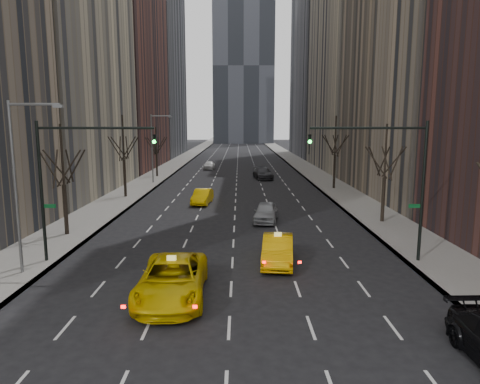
{
  "coord_description": "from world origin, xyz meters",
  "views": [
    {
      "loc": [
        0.42,
        -11.88,
        8.01
      ],
      "look_at": [
        0.45,
        16.09,
        3.5
      ],
      "focal_mm": 32.0,
      "sensor_mm": 36.0,
      "label": 1
    }
  ],
  "objects": [
    {
      "name": "tree_lw_d",
      "position": [
        -12.0,
        52.0,
        3.56
      ],
      "size": [
        3.36,
        3.5,
        7.36
      ],
      "color": "black",
      "rests_on": "ground"
    },
    {
      "name": "taxi_sedan",
      "position": [
        2.61,
        11.86,
        0.81
      ],
      "size": [
        2.21,
        5.05,
        1.61
      ],
      "primitive_type": "imported",
      "rotation": [
        0.0,
        0.0,
        -0.1
      ],
      "color": "#E2A104",
      "rests_on": "ground"
    },
    {
      "name": "tree_lw_c",
      "position": [
        -12.0,
        34.0,
        4.04
      ],
      "size": [
        3.36,
        3.5,
        8.74
      ],
      "color": "black",
      "rests_on": "ground"
    },
    {
      "name": "streetlight_near",
      "position": [
        -10.84,
        10.0,
        5.62
      ],
      "size": [
        2.83,
        0.22,
        9.0
      ],
      "color": "slate",
      "rests_on": "ground"
    },
    {
      "name": "far_car_white",
      "position": [
        -4.91,
        62.89,
        0.73
      ],
      "size": [
        1.99,
        4.4,
        1.46
      ],
      "primitive_type": "imported",
      "rotation": [
        0.0,
        0.0,
        -0.06
      ],
      "color": "white",
      "rests_on": "ground"
    },
    {
      "name": "sidewalk_right",
      "position": [
        12.25,
        70.0,
        0.07
      ],
      "size": [
        4.5,
        320.0,
        0.15
      ],
      "primitive_type": "cube",
      "color": "slate",
      "rests_on": "ground"
    },
    {
      "name": "far_taxi",
      "position": [
        -3.31,
        30.36,
        0.74
      ],
      "size": [
        2.03,
        4.62,
        1.47
      ],
      "primitive_type": "imported",
      "rotation": [
        0.0,
        0.0,
        -0.11
      ],
      "color": "#FFC605",
      "rests_on": "ground"
    },
    {
      "name": "bld_right_deep",
      "position": [
        21.5,
        95.0,
        29.0
      ],
      "size": [
        14.0,
        30.0,
        58.0
      ],
      "primitive_type": "cube",
      "color": "slate",
      "rests_on": "ground"
    },
    {
      "name": "bld_left_far",
      "position": [
        -21.5,
        66.0,
        22.0
      ],
      "size": [
        14.0,
        28.0,
        44.0
      ],
      "primitive_type": "cube",
      "color": "brown",
      "rests_on": "ground"
    },
    {
      "name": "traffic_mast_left",
      "position": [
        -9.11,
        12.0,
        5.49
      ],
      "size": [
        6.69,
        0.39,
        8.0
      ],
      "color": "black",
      "rests_on": "ground"
    },
    {
      "name": "far_suv_grey",
      "position": [
        3.81,
        49.83,
        0.83
      ],
      "size": [
        3.09,
        5.97,
        1.66
      ],
      "primitive_type": "imported",
      "rotation": [
        0.0,
        0.0,
        0.14
      ],
      "color": "#2F2F34",
      "rests_on": "ground"
    },
    {
      "name": "bld_left_deep",
      "position": [
        -21.5,
        96.0,
        30.0
      ],
      "size": [
        14.0,
        30.0,
        60.0
      ],
      "primitive_type": "cube",
      "color": "slate",
      "rests_on": "ground"
    },
    {
      "name": "tree_rw_b",
      "position": [
        12.0,
        22.0,
        3.72
      ],
      "size": [
        3.36,
        3.5,
        7.82
      ],
      "color": "black",
      "rests_on": "ground"
    },
    {
      "name": "sidewalk_left",
      "position": [
        -12.25,
        70.0,
        0.07
      ],
      "size": [
        4.5,
        320.0,
        0.15
      ],
      "primitive_type": "cube",
      "color": "slate",
      "rests_on": "ground"
    },
    {
      "name": "tree_lw_b",
      "position": [
        -12.0,
        18.0,
        3.72
      ],
      "size": [
        3.36,
        3.5,
        7.82
      ],
      "color": "black",
      "rests_on": "ground"
    },
    {
      "name": "traffic_mast_right",
      "position": [
        9.11,
        12.0,
        5.49
      ],
      "size": [
        6.69,
        0.39,
        8.0
      ],
      "color": "black",
      "rests_on": "ground"
    },
    {
      "name": "silver_sedan_ahead",
      "position": [
        2.58,
        22.58,
        0.79
      ],
      "size": [
        2.48,
        4.83,
        1.57
      ],
      "primitive_type": "imported",
      "rotation": [
        0.0,
        0.0,
        -0.14
      ],
      "color": "#999CA1",
      "rests_on": "ground"
    },
    {
      "name": "bld_right_far",
      "position": [
        21.5,
        64.0,
        25.0
      ],
      "size": [
        14.0,
        28.0,
        50.0
      ],
      "primitive_type": "cube",
      "color": "#BEB191",
      "rests_on": "ground"
    },
    {
      "name": "tree_rw_c",
      "position": [
        12.0,
        40.0,
        4.04
      ],
      "size": [
        3.36,
        3.5,
        8.74
      ],
      "color": "black",
      "rests_on": "ground"
    },
    {
      "name": "streetlight_far",
      "position": [
        -10.84,
        45.0,
        5.62
      ],
      "size": [
        2.83,
        0.22,
        9.0
      ],
      "color": "slate",
      "rests_on": "ground"
    },
    {
      "name": "taxi_suv",
      "position": [
        -2.69,
        6.92,
        0.91
      ],
      "size": [
        3.18,
        6.6,
        1.81
      ],
      "primitive_type": "imported",
      "rotation": [
        0.0,
        0.0,
        0.03
      ],
      "color": "#DEBA04",
      "rests_on": "ground"
    }
  ]
}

